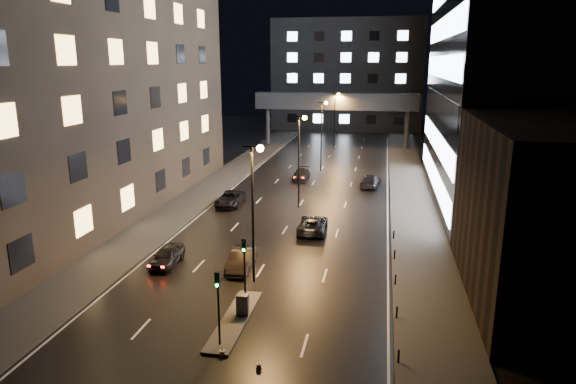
% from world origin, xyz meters
% --- Properties ---
extents(ground, '(160.00, 160.00, 0.00)m').
position_xyz_m(ground, '(0.00, 40.00, 0.00)').
color(ground, black).
rests_on(ground, ground).
extents(sidewalk_left, '(5.00, 110.00, 0.15)m').
position_xyz_m(sidewalk_left, '(-12.50, 35.00, 0.07)').
color(sidewalk_left, '#383533').
rests_on(sidewalk_left, ground).
extents(sidewalk_right, '(5.00, 110.00, 0.15)m').
position_xyz_m(sidewalk_right, '(12.50, 35.00, 0.07)').
color(sidewalk_right, '#383533').
rests_on(sidewalk_right, ground).
extents(building_left, '(15.00, 48.00, 40.00)m').
position_xyz_m(building_left, '(-22.50, 24.00, 20.00)').
color(building_left, '#2D2319').
rests_on(building_left, ground).
extents(building_right_low, '(10.00, 18.00, 12.00)m').
position_xyz_m(building_right_low, '(20.00, 9.00, 6.00)').
color(building_right_low, black).
rests_on(building_right_low, ground).
extents(building_far, '(34.00, 14.00, 25.00)m').
position_xyz_m(building_far, '(0.00, 98.00, 12.50)').
color(building_far, '#333335').
rests_on(building_far, ground).
extents(skybridge, '(30.00, 3.00, 10.00)m').
position_xyz_m(skybridge, '(0.00, 70.00, 8.34)').
color(skybridge, '#333335').
rests_on(skybridge, ground).
extents(median_island, '(1.60, 8.00, 0.15)m').
position_xyz_m(median_island, '(0.30, 2.00, 0.07)').
color(median_island, '#383533').
rests_on(median_island, ground).
extents(traffic_signal_near, '(0.28, 0.34, 4.40)m').
position_xyz_m(traffic_signal_near, '(0.30, 4.49, 3.09)').
color(traffic_signal_near, black).
rests_on(traffic_signal_near, median_island).
extents(traffic_signal_far, '(0.28, 0.34, 4.40)m').
position_xyz_m(traffic_signal_far, '(0.30, -1.01, 3.09)').
color(traffic_signal_far, black).
rests_on(traffic_signal_far, median_island).
extents(bollard_row, '(0.12, 25.12, 0.90)m').
position_xyz_m(bollard_row, '(10.20, 6.50, 0.45)').
color(bollard_row, black).
rests_on(bollard_row, ground).
extents(streetlight_near, '(1.45, 0.50, 10.15)m').
position_xyz_m(streetlight_near, '(0.16, 8.00, 6.50)').
color(streetlight_near, black).
rests_on(streetlight_near, ground).
extents(streetlight_mid_a, '(1.45, 0.50, 10.15)m').
position_xyz_m(streetlight_mid_a, '(0.16, 28.00, 6.50)').
color(streetlight_mid_a, black).
rests_on(streetlight_mid_a, ground).
extents(streetlight_mid_b, '(1.45, 0.50, 10.15)m').
position_xyz_m(streetlight_mid_b, '(0.16, 48.00, 6.50)').
color(streetlight_mid_b, black).
rests_on(streetlight_mid_b, ground).
extents(streetlight_far, '(1.45, 0.50, 10.15)m').
position_xyz_m(streetlight_far, '(0.16, 68.00, 6.50)').
color(streetlight_far, black).
rests_on(streetlight_far, ground).
extents(car_away_a, '(1.99, 4.52, 1.51)m').
position_xyz_m(car_away_a, '(-7.53, 9.77, 0.76)').
color(car_away_a, black).
rests_on(car_away_a, ground).
extents(car_away_b, '(1.95, 4.91, 1.59)m').
position_xyz_m(car_away_b, '(-1.50, 10.08, 0.80)').
color(car_away_b, black).
rests_on(car_away_b, ground).
extents(car_away_c, '(2.66, 5.56, 1.53)m').
position_xyz_m(car_away_c, '(-7.68, 27.50, 0.76)').
color(car_away_c, black).
rests_on(car_away_c, ground).
extents(car_away_d, '(2.07, 4.96, 1.43)m').
position_xyz_m(car_away_d, '(-1.93, 41.68, 0.72)').
color(car_away_d, black).
rests_on(car_away_d, ground).
extents(car_toward_a, '(2.74, 5.61, 1.53)m').
position_xyz_m(car_toward_a, '(2.69, 19.94, 0.77)').
color(car_toward_a, black).
rests_on(car_toward_a, ground).
extents(car_toward_b, '(2.74, 5.60, 1.57)m').
position_xyz_m(car_toward_b, '(7.51, 39.16, 0.78)').
color(car_toward_b, black).
rests_on(car_toward_b, ground).
extents(utility_cabinet, '(0.77, 0.58, 1.36)m').
position_xyz_m(utility_cabinet, '(0.63, 2.66, 0.83)').
color(utility_cabinet, '#4C4B4E').
rests_on(utility_cabinet, median_island).
extents(cone_a, '(0.48, 0.48, 0.52)m').
position_xyz_m(cone_a, '(0.74, -1.92, 0.26)').
color(cone_a, orange).
rests_on(cone_a, ground).
extents(cone_b, '(0.38, 0.38, 0.47)m').
position_xyz_m(cone_b, '(3.00, -2.74, 0.24)').
color(cone_b, '#DF600B').
rests_on(cone_b, ground).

